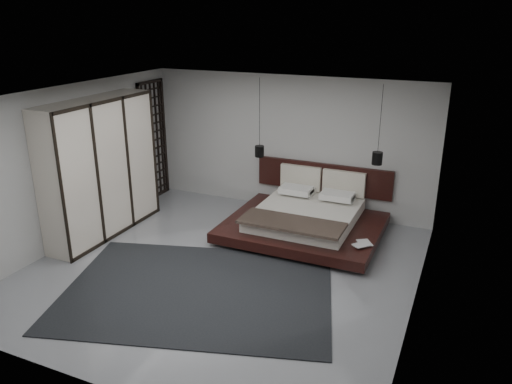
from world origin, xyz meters
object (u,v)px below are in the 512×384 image
at_px(wardrobe, 100,168).
at_px(bed, 306,218).
at_px(lattice_screen, 154,141).
at_px(pendant_left, 259,151).
at_px(rug, 198,290).
at_px(pendant_right, 377,158).

bearing_deg(wardrobe, bed, 23.26).
distance_m(lattice_screen, pendant_left, 2.59).
distance_m(lattice_screen, rug, 4.55).
height_order(pendant_right, wardrobe, pendant_right).
bearing_deg(lattice_screen, wardrobe, -82.98).
xyz_separation_m(lattice_screen, wardrobe, (0.25, -2.04, -0.03)).
height_order(wardrobe, rug, wardrobe).
bearing_deg(rug, bed, 73.31).
bearing_deg(lattice_screen, pendant_left, -2.15).
relative_size(pendant_left, wardrobe, 0.60).
distance_m(wardrobe, rug, 3.19).
height_order(pendant_left, wardrobe, pendant_left).
bearing_deg(pendant_left, lattice_screen, 177.85).
bearing_deg(wardrobe, lattice_screen, 97.02).
xyz_separation_m(pendant_right, wardrobe, (-4.64, -1.95, -0.22)).
bearing_deg(wardrobe, pendant_right, 22.74).
height_order(lattice_screen, wardrobe, lattice_screen).
bearing_deg(pendant_right, rug, -122.07).
bearing_deg(pendant_right, wardrobe, -157.26).
bearing_deg(pendant_right, bed, -158.86).
bearing_deg(wardrobe, rug, -23.71).
height_order(pendant_left, rug, pendant_left).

